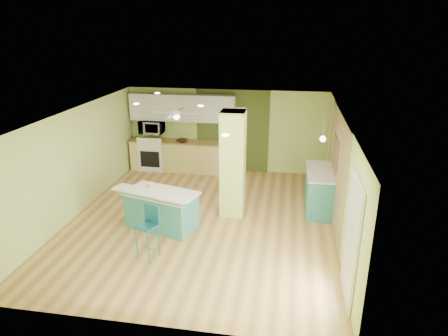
{
  "coord_description": "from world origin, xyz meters",
  "views": [
    {
      "loc": [
        1.89,
        -8.13,
        4.31
      ],
      "look_at": [
        0.46,
        0.4,
        1.18
      ],
      "focal_mm": 32.0,
      "sensor_mm": 36.0,
      "label": 1
    }
  ],
  "objects_px": {
    "canister": "(150,187)",
    "side_counter": "(319,190)",
    "bar_stool": "(149,223)",
    "peninsula": "(161,209)",
    "fruit_bowl": "(182,141)"
  },
  "relations": [
    {
      "from": "peninsula",
      "to": "canister",
      "type": "distance_m",
      "value": 0.55
    },
    {
      "from": "bar_stool",
      "to": "fruit_bowl",
      "type": "xyz_separation_m",
      "value": [
        -0.63,
        4.77,
        0.26
      ]
    },
    {
      "from": "peninsula",
      "to": "fruit_bowl",
      "type": "height_order",
      "value": "fruit_bowl"
    },
    {
      "from": "fruit_bowl",
      "to": "canister",
      "type": "height_order",
      "value": "fruit_bowl"
    },
    {
      "from": "bar_stool",
      "to": "side_counter",
      "type": "relative_size",
      "value": 0.69
    },
    {
      "from": "peninsula",
      "to": "canister",
      "type": "xyz_separation_m",
      "value": [
        -0.26,
        0.09,
        0.47
      ]
    },
    {
      "from": "fruit_bowl",
      "to": "side_counter",
      "type": "bearing_deg",
      "value": -27.3
    },
    {
      "from": "peninsula",
      "to": "side_counter",
      "type": "bearing_deg",
      "value": 39.67
    },
    {
      "from": "fruit_bowl",
      "to": "peninsula",
      "type": "bearing_deg",
      "value": -82.52
    },
    {
      "from": "side_counter",
      "to": "fruit_bowl",
      "type": "xyz_separation_m",
      "value": [
        -3.99,
        2.06,
        0.47
      ]
    },
    {
      "from": "canister",
      "to": "side_counter",
      "type": "bearing_deg",
      "value": 20.86
    },
    {
      "from": "side_counter",
      "to": "canister",
      "type": "bearing_deg",
      "value": -159.14
    },
    {
      "from": "bar_stool",
      "to": "side_counter",
      "type": "distance_m",
      "value": 4.32
    },
    {
      "from": "bar_stool",
      "to": "canister",
      "type": "xyz_separation_m",
      "value": [
        -0.42,
        1.27,
        0.2
      ]
    },
    {
      "from": "peninsula",
      "to": "side_counter",
      "type": "height_order",
      "value": "side_counter"
    }
  ]
}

